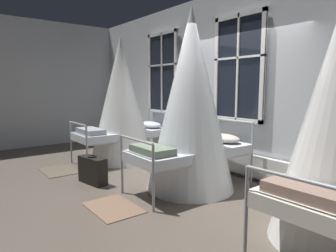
# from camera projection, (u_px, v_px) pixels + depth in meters

# --- Properties ---
(ground) EXTENTS (20.05, 20.05, 0.00)m
(ground) POSITION_uv_depth(u_px,v_px,m) (188.00, 187.00, 4.69)
(ground) COLOR brown
(back_wall_with_windows) EXTENTS (9.96, 0.10, 3.31)m
(back_wall_with_windows) POSITION_uv_depth(u_px,v_px,m) (242.00, 83.00, 5.25)
(back_wall_with_windows) COLOR silver
(back_wall_with_windows) RESTS_ON ground
(window_bank) EXTENTS (5.46, 0.10, 2.75)m
(window_bank) POSITION_uv_depth(u_px,v_px,m) (236.00, 115.00, 5.25)
(window_bank) COLOR black
(window_bank) RESTS_ON ground
(cot_first) EXTENTS (1.36, 1.98, 2.62)m
(cot_first) POSITION_uv_depth(u_px,v_px,m) (122.00, 102.00, 6.30)
(cot_first) COLOR #9EA3A8
(cot_first) RESTS_ON ground
(cot_second) EXTENTS (1.36, 2.00, 2.78)m
(cot_second) POSITION_uv_depth(u_px,v_px,m) (191.00, 103.00, 4.51)
(cot_second) COLOR #9EA3A8
(cot_second) RESTS_ON ground
(rug_first) EXTENTS (0.81, 0.57, 0.01)m
(rug_first) POSITION_uv_depth(u_px,v_px,m) (59.00, 171.00, 5.61)
(rug_first) COLOR brown
(rug_first) RESTS_ON ground
(rug_second) EXTENTS (0.81, 0.57, 0.01)m
(rug_second) POSITION_uv_depth(u_px,v_px,m) (113.00, 208.00, 3.90)
(rug_second) COLOR brown
(rug_second) RESTS_ON ground
(suitcase_dark) EXTENTS (0.59, 0.30, 0.47)m
(suitcase_dark) POSITION_uv_depth(u_px,v_px,m) (93.00, 170.00, 4.87)
(suitcase_dark) COLOR black
(suitcase_dark) RESTS_ON ground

